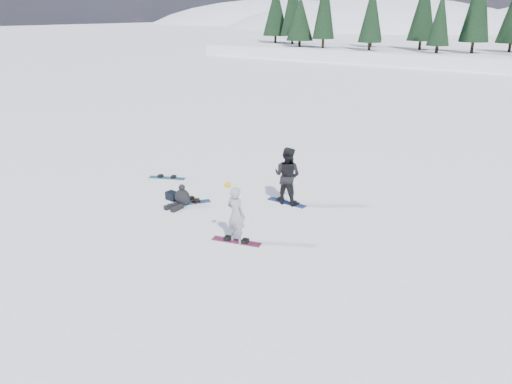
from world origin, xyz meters
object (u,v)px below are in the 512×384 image
snowboarder_woman (236,215)px  seated_rider (181,198)px  snowboard_loose_b (186,198)px  snowboarder_man (287,176)px  gear_bag (172,196)px  snowboard_loose_a (189,203)px  snowboard_loose_c (167,178)px

snowboarder_woman → seated_rider: snowboarder_woman is taller
snowboarder_woman → snowboard_loose_b: (-3.72, 1.81, -0.86)m
snowboarder_man → seated_rider: (-2.82, -2.40, -0.72)m
gear_bag → snowboard_loose_a: gear_bag is taller
snowboard_loose_b → snowboard_loose_a: 0.54m
seated_rider → snowboard_loose_a: seated_rider is taller
snowboarder_woman → snowboard_loose_b: 4.22m
seated_rider → gear_bag: seated_rider is taller
snowboard_loose_b → seated_rider: bearing=-47.4°
gear_bag → snowboard_loose_a: bearing=7.5°
snowboard_loose_c → snowboarder_man: bearing=-18.9°
snowboarder_woman → snowboarder_man: snowboarder_man is taller
gear_bag → snowboard_loose_b: gear_bag is taller
snowboarder_man → seated_rider: size_ratio=2.14×
snowboarder_woman → snowboarder_man: (-0.50, 3.55, 0.15)m
snowboarder_woman → seated_rider: bearing=-16.9°
snowboard_loose_b → snowboard_loose_c: bearing=162.3°
seated_rider → snowboarder_man: bearing=45.9°
snowboarder_man → gear_bag: bearing=27.6°
snowboarder_man → seated_rider: snowboarder_man is taller
gear_bag → snowboard_loose_b: 0.52m
seated_rider → snowboard_loose_a: 0.45m
snowboarder_woman → gear_bag: bearing=-17.0°
seated_rider → snowboard_loose_c: bearing=149.8°
seated_rider → snowboard_loose_a: bearing=89.5°
snowboarder_man → snowboard_loose_a: bearing=32.6°
snowboarder_man → snowboard_loose_c: snowboarder_man is taller
gear_bag → snowboard_loose_c: size_ratio=0.30×
seated_rider → snowboard_loose_b: 0.83m
seated_rider → snowboarder_woman: bearing=-13.6°
snowboarder_woman → snowboarder_man: bearing=-79.8°
snowboarder_man → gear_bag: 4.21m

